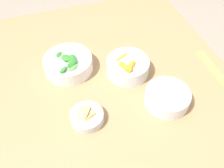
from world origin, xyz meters
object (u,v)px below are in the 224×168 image
(ruler, at_px, (218,75))
(bowl_carrots, at_px, (128,66))
(bowl_beans_hotdog, at_px, (167,98))
(bowl_cookies, at_px, (87,116))
(bowl_greens, at_px, (68,63))

(ruler, bearing_deg, bowl_carrots, -110.98)
(bowl_beans_hotdog, bearing_deg, bowl_cookies, -93.62)
(bowl_greens, bearing_deg, ruler, 68.37)
(bowl_cookies, height_order, ruler, bowl_cookies)
(bowl_carrots, relative_size, bowl_beans_hotdog, 1.05)
(bowl_carrots, xyz_separation_m, bowl_beans_hotdog, (0.19, 0.08, -0.01))
(bowl_beans_hotdog, distance_m, bowl_cookies, 0.29)
(bowl_carrots, distance_m, bowl_greens, 0.24)
(bowl_cookies, xyz_separation_m, ruler, (-0.04, 0.55, -0.02))
(ruler, bearing_deg, bowl_cookies, -86.07)
(bowl_carrots, distance_m, bowl_cookies, 0.27)
(bowl_greens, bearing_deg, bowl_carrots, 67.38)
(bowl_greens, xyz_separation_m, ruler, (0.22, 0.56, -0.03))
(bowl_greens, distance_m, bowl_beans_hotdog, 0.41)
(bowl_beans_hotdog, xyz_separation_m, ruler, (-0.06, 0.26, -0.03))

